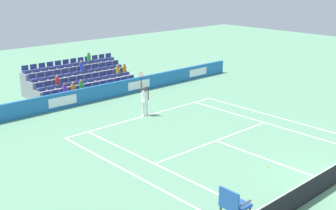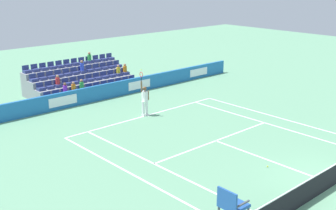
% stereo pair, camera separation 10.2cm
% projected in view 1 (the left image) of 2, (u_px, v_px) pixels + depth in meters
% --- Properties ---
extents(ground_plane, '(80.00, 80.00, 0.00)m').
position_uv_depth(ground_plane, '(335.00, 184.00, 17.46)').
color(ground_plane, '#669E77').
extents(line_baseline, '(10.97, 0.10, 0.01)m').
position_uv_depth(line_baseline, '(147.00, 115.00, 25.85)').
color(line_baseline, white).
rests_on(line_baseline, ground).
extents(line_service, '(8.23, 0.10, 0.01)m').
position_uv_depth(line_service, '(216.00, 141.00, 21.97)').
color(line_service, white).
rests_on(line_service, ground).
extents(line_centre_service, '(0.10, 6.40, 0.01)m').
position_uv_depth(line_centre_service, '(269.00, 160.00, 19.71)').
color(line_centre_service, white).
rests_on(line_centre_service, ground).
extents(line_singles_sideline_left, '(0.10, 11.89, 0.01)m').
position_uv_depth(line_singles_sideline_left, '(161.00, 167.00, 19.00)').
color(line_singles_sideline_left, white).
rests_on(line_singles_sideline_left, ground).
extents(line_singles_sideline_right, '(0.10, 11.89, 0.01)m').
position_uv_depth(line_singles_sideline_right, '(271.00, 125.00, 24.31)').
color(line_singles_sideline_right, white).
rests_on(line_singles_sideline_right, ground).
extents(line_doubles_sideline_left, '(0.10, 11.89, 0.01)m').
position_uv_depth(line_doubles_sideline_left, '(137.00, 176.00, 18.11)').
color(line_doubles_sideline_left, white).
rests_on(line_doubles_sideline_left, ground).
extents(line_doubles_sideline_right, '(0.10, 11.89, 0.01)m').
position_uv_depth(line_doubles_sideline_right, '(285.00, 119.00, 25.19)').
color(line_doubles_sideline_right, white).
rests_on(line_doubles_sideline_right, ground).
extents(line_centre_mark, '(0.10, 0.20, 0.01)m').
position_uv_depth(line_centre_mark, '(148.00, 116.00, 25.78)').
color(line_centre_mark, white).
rests_on(line_centre_mark, ground).
extents(sponsor_barrier, '(24.31, 0.22, 1.04)m').
position_uv_depth(sponsor_barrier, '(103.00, 92.00, 28.95)').
color(sponsor_barrier, '#1E66AD').
rests_on(sponsor_barrier, ground).
extents(tennis_player, '(0.53, 0.38, 2.85)m').
position_uv_depth(tennis_player, '(145.00, 100.00, 25.55)').
color(tennis_player, white).
rests_on(tennis_player, ground).
extents(stadium_stand, '(7.44, 3.80, 2.51)m').
position_uv_depth(stadium_stand, '(79.00, 82.00, 30.98)').
color(stadium_stand, gray).
rests_on(stadium_stand, ground).
extents(loose_tennis_ball, '(0.07, 0.07, 0.07)m').
position_uv_depth(loose_tennis_ball, '(268.00, 166.00, 19.01)').
color(loose_tennis_ball, '#D1E533').
rests_on(loose_tennis_ball, ground).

